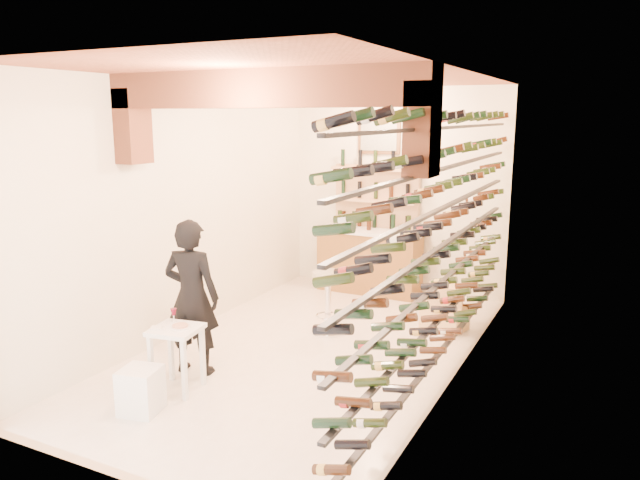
{
  "coord_description": "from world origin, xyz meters",
  "views": [
    {
      "loc": [
        3.21,
        -6.09,
        2.77
      ],
      "look_at": [
        0.0,
        0.3,
        1.3
      ],
      "focal_mm": 34.11,
      "sensor_mm": 36.0,
      "label": 1
    }
  ],
  "objects_px": {
    "wine_rack": "(438,235)",
    "white_stool": "(141,390)",
    "person": "(192,297)",
    "crate_lower": "(445,316)",
    "back_counter": "(369,259)",
    "tasting_table": "(176,339)",
    "chrome_barstool": "(328,298)"
  },
  "relations": [
    {
      "from": "back_counter",
      "to": "crate_lower",
      "type": "xyz_separation_m",
      "value": [
        1.55,
        -1.16,
        -0.37
      ]
    },
    {
      "from": "wine_rack",
      "to": "crate_lower",
      "type": "bearing_deg",
      "value": 100.84
    },
    {
      "from": "wine_rack",
      "to": "tasting_table",
      "type": "bearing_deg",
      "value": -145.36
    },
    {
      "from": "white_stool",
      "to": "person",
      "type": "bearing_deg",
      "value": 98.12
    },
    {
      "from": "tasting_table",
      "to": "person",
      "type": "distance_m",
      "value": 0.55
    },
    {
      "from": "tasting_table",
      "to": "white_stool",
      "type": "height_order",
      "value": "tasting_table"
    },
    {
      "from": "crate_lower",
      "to": "person",
      "type": "bearing_deg",
      "value": -128.8
    },
    {
      "from": "back_counter",
      "to": "chrome_barstool",
      "type": "relative_size",
      "value": 2.08
    },
    {
      "from": "wine_rack",
      "to": "white_stool",
      "type": "bearing_deg",
      "value": -136.99
    },
    {
      "from": "back_counter",
      "to": "white_stool",
      "type": "xyz_separation_m",
      "value": [
        -0.4,
        -4.73,
        -0.31
      ]
    },
    {
      "from": "white_stool",
      "to": "chrome_barstool",
      "type": "distance_m",
      "value": 2.82
    },
    {
      "from": "back_counter",
      "to": "person",
      "type": "height_order",
      "value": "person"
    },
    {
      "from": "back_counter",
      "to": "chrome_barstool",
      "type": "distance_m",
      "value": 2.02
    },
    {
      "from": "tasting_table",
      "to": "crate_lower",
      "type": "relative_size",
      "value": 1.48
    },
    {
      "from": "wine_rack",
      "to": "chrome_barstool",
      "type": "bearing_deg",
      "value": 157.87
    },
    {
      "from": "tasting_table",
      "to": "chrome_barstool",
      "type": "distance_m",
      "value": 2.28
    },
    {
      "from": "back_counter",
      "to": "tasting_table",
      "type": "height_order",
      "value": "back_counter"
    },
    {
      "from": "back_counter",
      "to": "wine_rack",
      "type": "bearing_deg",
      "value": -55.34
    },
    {
      "from": "wine_rack",
      "to": "person",
      "type": "height_order",
      "value": "wine_rack"
    },
    {
      "from": "crate_lower",
      "to": "back_counter",
      "type": "bearing_deg",
      "value": 143.22
    },
    {
      "from": "person",
      "to": "crate_lower",
      "type": "distance_m",
      "value": 3.4
    },
    {
      "from": "white_stool",
      "to": "crate_lower",
      "type": "xyz_separation_m",
      "value": [
        1.95,
        3.58,
        -0.05
      ]
    },
    {
      "from": "back_counter",
      "to": "white_stool",
      "type": "relative_size",
      "value": 3.9
    },
    {
      "from": "wine_rack",
      "to": "back_counter",
      "type": "relative_size",
      "value": 3.35
    },
    {
      "from": "wine_rack",
      "to": "chrome_barstool",
      "type": "height_order",
      "value": "wine_rack"
    },
    {
      "from": "chrome_barstool",
      "to": "crate_lower",
      "type": "relative_size",
      "value": 1.49
    },
    {
      "from": "person",
      "to": "chrome_barstool",
      "type": "height_order",
      "value": "person"
    },
    {
      "from": "back_counter",
      "to": "chrome_barstool",
      "type": "height_order",
      "value": "back_counter"
    },
    {
      "from": "back_counter",
      "to": "person",
      "type": "distance_m",
      "value": 3.8
    },
    {
      "from": "back_counter",
      "to": "person",
      "type": "xyz_separation_m",
      "value": [
        -0.54,
        -3.75,
        0.32
      ]
    },
    {
      "from": "wine_rack",
      "to": "white_stool",
      "type": "xyz_separation_m",
      "value": [
        -2.23,
        -2.08,
        -1.33
      ]
    },
    {
      "from": "tasting_table",
      "to": "crate_lower",
      "type": "xyz_separation_m",
      "value": [
        1.95,
        3.04,
        -0.39
      ]
    }
  ]
}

